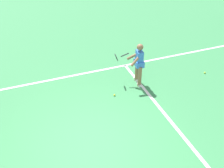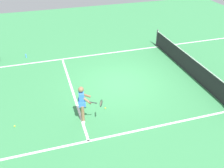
{
  "view_description": "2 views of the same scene",
  "coord_description": "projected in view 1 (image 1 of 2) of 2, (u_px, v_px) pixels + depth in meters",
  "views": [
    {
      "loc": [
        -4.74,
        1.27,
        5.4
      ],
      "look_at": [
        1.36,
        -1.04,
        0.84
      ],
      "focal_mm": 42.17,
      "sensor_mm": 36.0,
      "label": 1
    },
    {
      "loc": [
        10.42,
        -3.63,
        6.79
      ],
      "look_at": [
        1.28,
        -0.83,
        0.85
      ],
      "focal_mm": 41.5,
      "sensor_mm": 36.0,
      "label": 2
    }
  ],
  "objects": [
    {
      "name": "tennis_player",
      "position": [
        138.0,
        63.0,
        9.0
      ],
      "size": [
        0.87,
        0.91,
        1.55
      ],
      "color": "#8C6647",
      "rests_on": "ground"
    },
    {
      "name": "service_line_marking",
      "position": [
        172.0,
        122.0,
        7.79
      ],
      "size": [
        7.05,
        0.1,
        0.01
      ],
      "primitive_type": "cube",
      "color": "white",
      "rests_on": "ground"
    },
    {
      "name": "sideline_right_marking",
      "position": [
        65.0,
        77.0,
        9.8
      ],
      "size": [
        0.1,
        19.92,
        0.01
      ],
      "primitive_type": "cube",
      "color": "white",
      "rests_on": "ground"
    },
    {
      "name": "tennis_ball_far",
      "position": [
        205.0,
        73.0,
        9.99
      ],
      "size": [
        0.07,
        0.07,
        0.07
      ],
      "primitive_type": "sphere",
      "color": "#D1E533",
      "rests_on": "ground"
    },
    {
      "name": "tennis_ball_near",
      "position": [
        114.0,
        95.0,
        8.85
      ],
      "size": [
        0.07,
        0.07,
        0.07
      ],
      "primitive_type": "sphere",
      "color": "#D1E533",
      "rests_on": "ground"
    },
    {
      "name": "ground_plane",
      "position": [
        94.0,
        144.0,
        7.09
      ],
      "size": [
        28.49,
        28.49,
        0.0
      ],
      "primitive_type": "plane",
      "color": "#38844C"
    }
  ]
}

